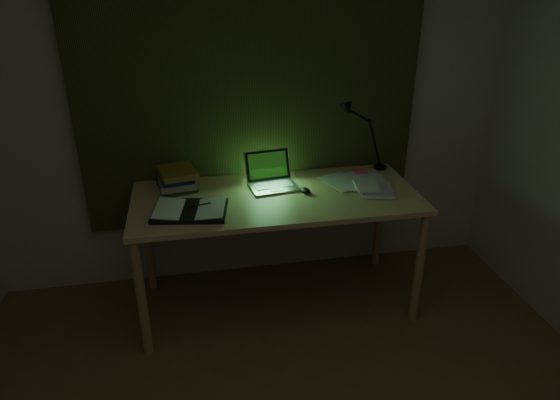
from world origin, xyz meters
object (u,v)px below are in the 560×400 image
(book_stack, at_px, (177,178))
(desk, at_px, (277,251))
(loose_papers, at_px, (359,187))
(desk_lamp, at_px, (383,135))
(laptop, at_px, (274,173))
(open_textbook, at_px, (190,210))

(book_stack, bearing_deg, desk, -20.44)
(loose_papers, bearing_deg, desk_lamp, 49.02)
(loose_papers, distance_m, desk_lamp, 0.45)
(desk, height_order, loose_papers, loose_papers)
(desk, relative_size, loose_papers, 5.06)
(desk, distance_m, loose_papers, 0.67)
(laptop, bearing_deg, loose_papers, -18.44)
(laptop, height_order, desk_lamp, desk_lamp)
(laptop, xyz_separation_m, open_textbook, (-0.53, -0.25, -0.09))
(desk, height_order, laptop, laptop)
(loose_papers, xyz_separation_m, desk_lamp, (0.25, 0.29, 0.23))
(desk, distance_m, open_textbook, 0.68)
(desk, relative_size, desk_lamp, 3.62)
(desk, distance_m, laptop, 0.51)
(laptop, height_order, book_stack, laptop)
(open_textbook, distance_m, loose_papers, 1.06)
(open_textbook, height_order, loose_papers, open_textbook)
(loose_papers, bearing_deg, laptop, 169.40)
(open_textbook, bearing_deg, loose_papers, 17.52)
(desk, xyz_separation_m, open_textbook, (-0.52, -0.14, 0.42))
(desk, xyz_separation_m, loose_papers, (0.53, 0.01, 0.41))
(open_textbook, xyz_separation_m, loose_papers, (1.05, 0.15, -0.01))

